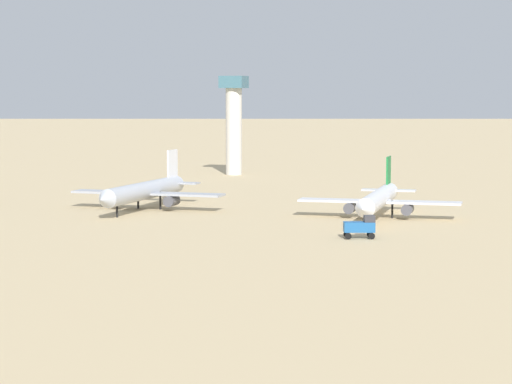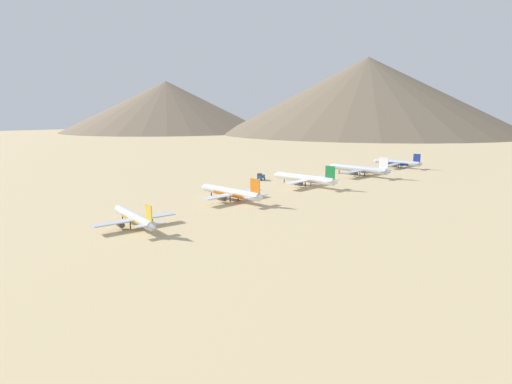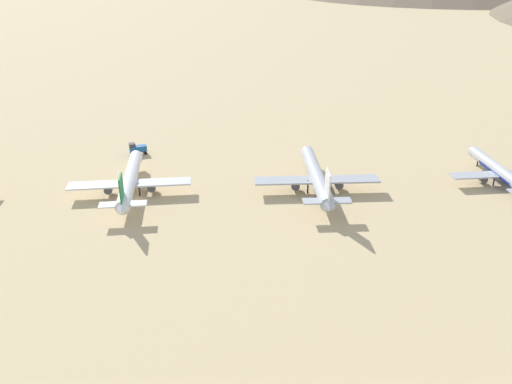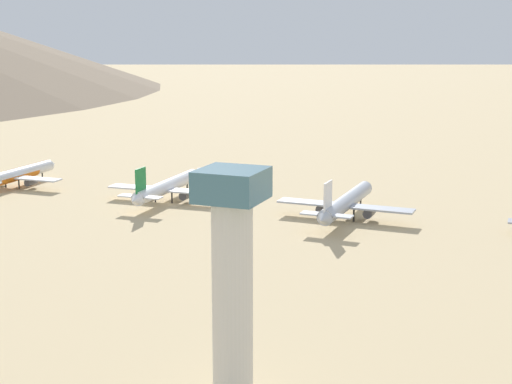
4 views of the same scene
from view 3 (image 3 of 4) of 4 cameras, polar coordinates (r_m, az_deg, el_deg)
name	(u,v)px [view 3 (image 3 of 4)]	position (r m, az deg, el deg)	size (l,w,h in m)	color
ground_plane	(137,198)	(138.48, -13.04, -0.64)	(1800.00, 1800.00, 0.00)	tan
parked_jet_0	(499,171)	(157.49, 25.33, 2.08)	(34.93, 28.32, 10.08)	#B2B7C1
parked_jet_1	(317,176)	(138.58, 6.72, 1.72)	(41.08, 33.30, 11.87)	#B2B7C1
parked_jet_2	(130,180)	(139.78, -13.77, 1.27)	(39.33, 31.91, 11.35)	white
service_truck	(137,148)	(166.85, -13.01, 4.73)	(4.06, 5.65, 3.90)	#1E5999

